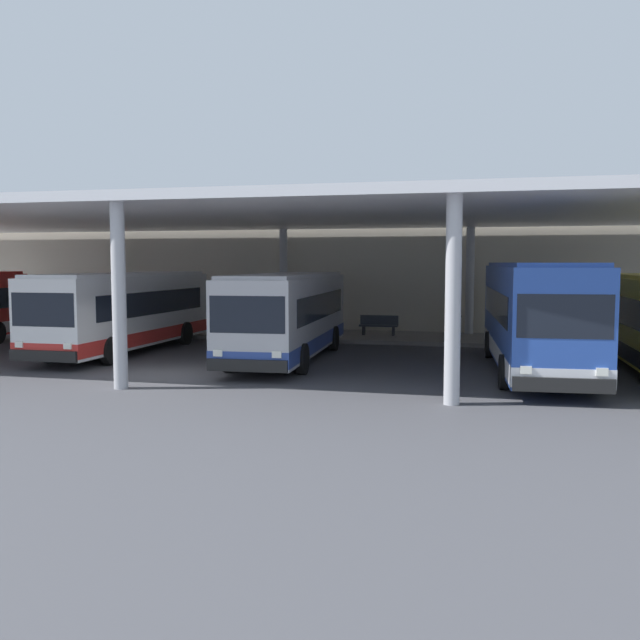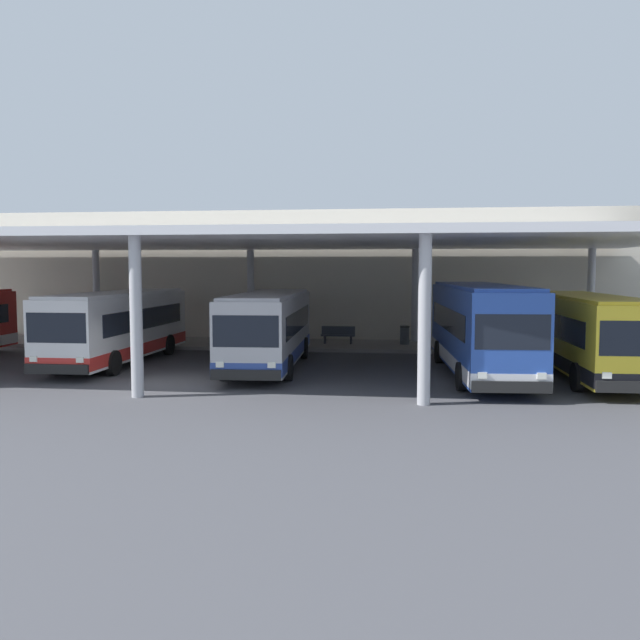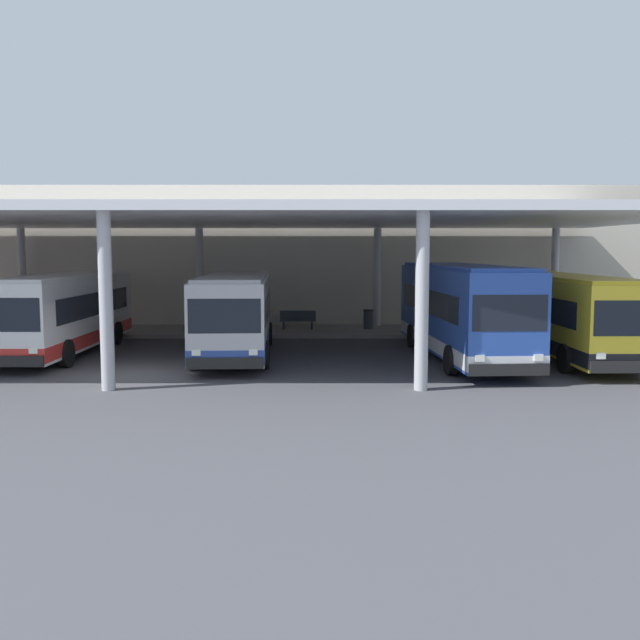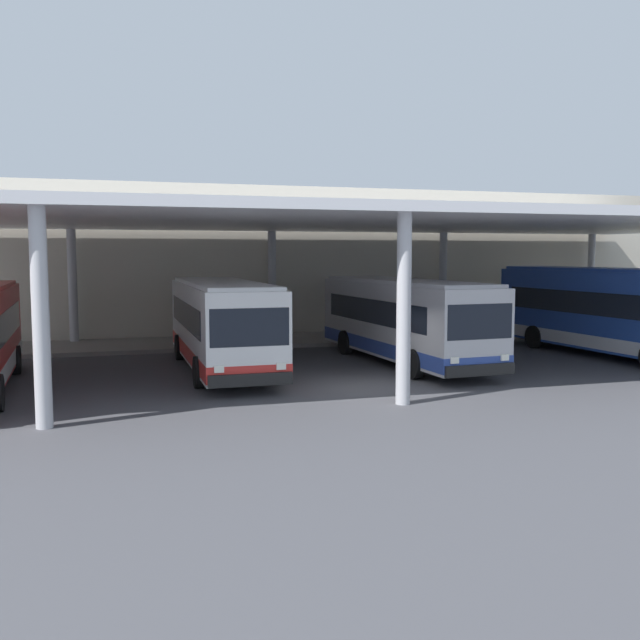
% 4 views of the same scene
% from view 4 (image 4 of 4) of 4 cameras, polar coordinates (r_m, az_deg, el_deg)
% --- Properties ---
extents(ground_plane, '(200.00, 200.00, 0.00)m').
position_cam_4_polar(ground_plane, '(21.89, 4.11, -5.50)').
color(ground_plane, '#47474C').
extents(platform_kerb, '(42.00, 4.50, 0.18)m').
position_cam_4_polar(platform_kerb, '(32.99, -3.21, -1.66)').
color(platform_kerb, gray).
rests_on(platform_kerb, ground).
extents(station_building_facade, '(48.00, 1.60, 7.53)m').
position_cam_4_polar(station_building_facade, '(35.91, -4.47, 4.78)').
color(station_building_facade, beige).
rests_on(station_building_facade, ground).
extents(canopy_shelter, '(40.00, 17.00, 5.55)m').
position_cam_4_polar(canopy_shelter, '(26.73, -0.07, 7.87)').
color(canopy_shelter, silver).
rests_on(canopy_shelter, ground).
extents(bus_second_bay, '(2.74, 10.53, 3.17)m').
position_cam_4_polar(bus_second_bay, '(25.13, -8.02, -0.32)').
color(bus_second_bay, white).
rests_on(bus_second_bay, ground).
extents(bus_middle_bay, '(3.10, 10.65, 3.17)m').
position_cam_4_polar(bus_middle_bay, '(26.67, 6.83, 0.03)').
color(bus_middle_bay, '#B7B7BC').
rests_on(bus_middle_bay, ground).
extents(bus_far_bay, '(3.22, 11.46, 3.57)m').
position_cam_4_polar(bus_far_bay, '(30.53, 22.44, 0.68)').
color(bus_far_bay, '#284CA8').
rests_on(bus_far_bay, ground).
extents(bench_waiting, '(1.80, 0.45, 0.92)m').
position_cam_4_polar(bench_waiting, '(34.56, 5.10, -0.40)').
color(bench_waiting, '#383D47').
rests_on(bench_waiting, platform_kerb).
extents(trash_bin, '(0.52, 0.52, 0.98)m').
position_cam_4_polar(trash_bin, '(36.15, 10.22, -0.18)').
color(trash_bin, '#33383D').
rests_on(trash_bin, platform_kerb).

